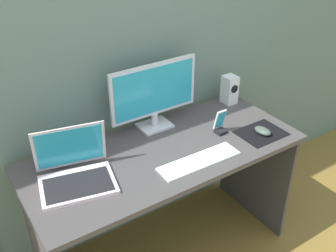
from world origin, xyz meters
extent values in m
plane|color=olive|center=(0.00, 0.00, 0.00)|extent=(8.00, 8.00, 0.00)
cube|color=slate|center=(0.00, 0.36, 1.25)|extent=(6.00, 0.04, 2.50)
cube|color=#474443|center=(0.00, 0.00, 0.74)|extent=(1.44, 0.62, 0.03)
cube|color=#43413D|center=(0.68, 0.00, 0.36)|extent=(0.02, 0.58, 0.73)
cube|color=silver|center=(0.08, 0.23, 0.76)|extent=(0.18, 0.14, 0.01)
cylinder|color=silver|center=(0.08, 0.23, 0.80)|extent=(0.04, 0.04, 0.07)
cube|color=silver|center=(0.08, 0.23, 0.98)|extent=(0.52, 0.02, 0.29)
cube|color=#26A5BF|center=(0.08, 0.22, 0.98)|extent=(0.48, 0.00, 0.26)
cube|color=white|center=(0.62, 0.22, 0.84)|extent=(0.08, 0.08, 0.18)
cylinder|color=black|center=(0.62, 0.18, 0.86)|extent=(0.05, 0.00, 0.05)
cube|color=silver|center=(-0.48, -0.02, 0.76)|extent=(0.37, 0.30, 0.02)
cube|color=black|center=(-0.48, -0.03, 0.77)|extent=(0.33, 0.24, 0.00)
cube|color=silver|center=(-0.45, 0.11, 0.88)|extent=(0.33, 0.11, 0.23)
cube|color=#26A5BF|center=(-0.45, 0.11, 0.88)|extent=(0.30, 0.10, 0.20)
sphere|color=silver|center=(-0.47, 0.20, 0.83)|extent=(0.15, 0.15, 0.15)
cube|color=white|center=(0.09, -0.17, 0.76)|extent=(0.43, 0.13, 0.01)
cube|color=black|center=(0.53, -0.15, 0.76)|extent=(0.25, 0.20, 0.00)
ellipsoid|color=#435549|center=(0.53, -0.16, 0.78)|extent=(0.07, 0.11, 0.04)
cube|color=black|center=(0.34, -0.03, 0.76)|extent=(0.06, 0.05, 0.02)
cube|color=white|center=(0.34, -0.01, 0.83)|extent=(0.06, 0.04, 0.12)
cube|color=#26A5BF|center=(0.34, -0.02, 0.83)|extent=(0.05, 0.03, 0.10)
camera|label=1|loc=(-0.90, -1.40, 1.91)|focal=42.37mm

